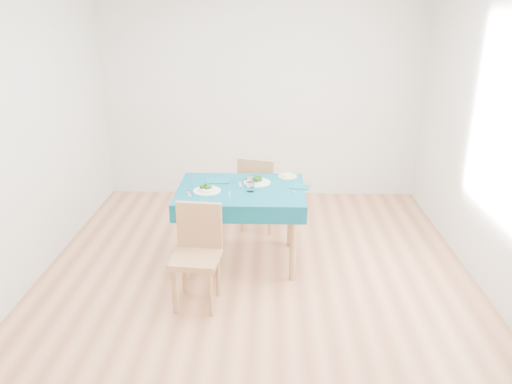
{
  "coord_description": "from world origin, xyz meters",
  "views": [
    {
      "loc": [
        0.12,
        -4.01,
        2.35
      ],
      "look_at": [
        0.0,
        0.0,
        0.85
      ],
      "focal_mm": 35.0,
      "sensor_mm": 36.0,
      "label": 1
    }
  ],
  "objects_px": {
    "chair_near": "(195,253)",
    "chair_far": "(260,187)",
    "table": "(241,226)",
    "bowl_far": "(257,179)",
    "bowl_near": "(207,188)",
    "side_plate": "(287,176)"
  },
  "relations": [
    {
      "from": "chair_far",
      "to": "bowl_near",
      "type": "bearing_deg",
      "value": 77.41
    },
    {
      "from": "chair_near",
      "to": "bowl_far",
      "type": "relative_size",
      "value": 3.68
    },
    {
      "from": "table",
      "to": "bowl_near",
      "type": "bearing_deg",
      "value": -163.36
    },
    {
      "from": "table",
      "to": "bowl_near",
      "type": "relative_size",
      "value": 4.62
    },
    {
      "from": "chair_near",
      "to": "chair_far",
      "type": "relative_size",
      "value": 0.97
    },
    {
      "from": "bowl_near",
      "to": "table",
      "type": "bearing_deg",
      "value": 16.64
    },
    {
      "from": "chair_near",
      "to": "table",
      "type": "bearing_deg",
      "value": 72.45
    },
    {
      "from": "side_plate",
      "to": "bowl_far",
      "type": "bearing_deg",
      "value": -145.7
    },
    {
      "from": "chair_far",
      "to": "bowl_far",
      "type": "xyz_separation_m",
      "value": [
        -0.01,
        -0.65,
        0.31
      ]
    },
    {
      "from": "side_plate",
      "to": "chair_far",
      "type": "bearing_deg",
      "value": 122.08
    },
    {
      "from": "bowl_near",
      "to": "side_plate",
      "type": "relative_size",
      "value": 1.34
    },
    {
      "from": "table",
      "to": "side_plate",
      "type": "bearing_deg",
      "value": 38.41
    },
    {
      "from": "table",
      "to": "bowl_far",
      "type": "relative_size",
      "value": 4.54
    },
    {
      "from": "side_plate",
      "to": "table",
      "type": "bearing_deg",
      "value": -141.59
    },
    {
      "from": "table",
      "to": "bowl_far",
      "type": "bearing_deg",
      "value": 45.39
    },
    {
      "from": "table",
      "to": "chair_far",
      "type": "relative_size",
      "value": 1.2
    },
    {
      "from": "table",
      "to": "side_plate",
      "type": "relative_size",
      "value": 6.18
    },
    {
      "from": "table",
      "to": "bowl_near",
      "type": "height_order",
      "value": "bowl_near"
    },
    {
      "from": "bowl_near",
      "to": "bowl_far",
      "type": "distance_m",
      "value": 0.51
    },
    {
      "from": "table",
      "to": "chair_near",
      "type": "bearing_deg",
      "value": -113.19
    },
    {
      "from": "chair_near",
      "to": "chair_far",
      "type": "bearing_deg",
      "value": 78.32
    },
    {
      "from": "chair_far",
      "to": "side_plate",
      "type": "xyz_separation_m",
      "value": [
        0.28,
        -0.45,
        0.27
      ]
    }
  ]
}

